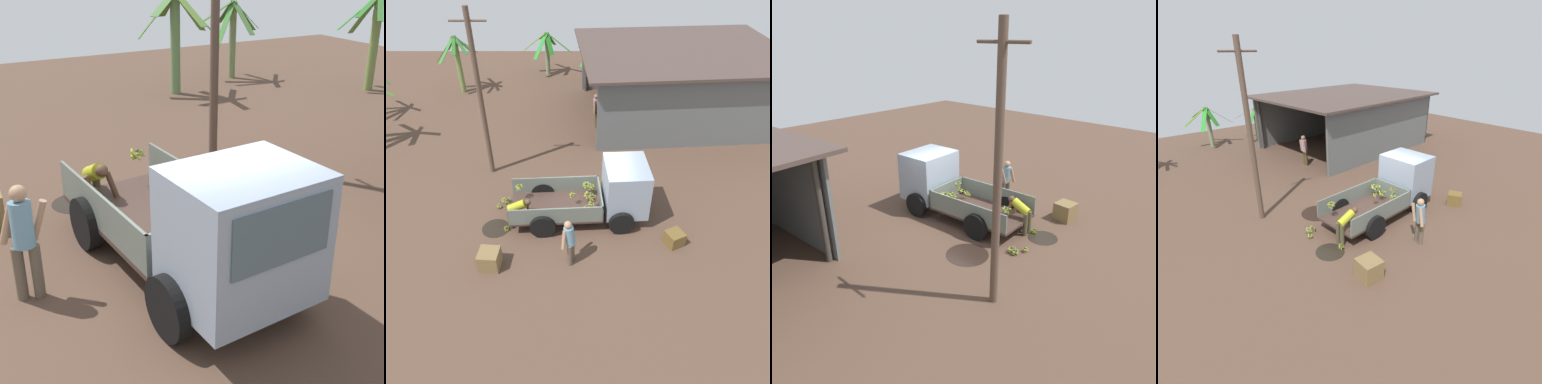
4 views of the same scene
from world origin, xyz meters
TOP-DOWN VIEW (x-y plane):
  - ground at (0.00, 0.00)m, footprint 36.00×36.00m
  - mud_patch_0 at (-3.33, -0.97)m, footprint 0.95×0.95m
  - mud_patch_1 at (-2.20, 1.39)m, footprint 1.27×1.27m
  - cargo_truck at (0.66, -0.26)m, footprint 4.75×2.26m
  - warehouse_shed at (5.04, 7.91)m, footprint 10.37×8.53m
  - utility_pole at (-4.04, 2.49)m, footprint 1.22×0.19m
  - banana_palm_0 at (0.66, 12.90)m, footprint 2.31×2.29m
  - banana_palm_3 at (-2.42, 13.42)m, footprint 2.93×2.28m
  - person_foreground_visitor at (-0.74, -2.45)m, footprint 0.48×0.69m
  - person_worker_loading at (-2.55, -0.83)m, footprint 0.83×0.66m
  - person_bystander_near_shed at (0.40, 6.36)m, footprint 0.37×0.66m
  - banana_bunch_on_ground_0 at (-2.93, -1.06)m, footprint 0.21×0.21m
  - banana_bunch_on_ground_1 at (-3.23, 0.43)m, footprint 0.24×0.25m
  - banana_bunch_on_ground_2 at (-3.11, 0.40)m, footprint 0.28×0.28m
  - banana_bunch_on_ground_3 at (-3.38, 0.11)m, footprint 0.21×0.21m
  - wooden_crate_0 at (-3.19, -2.64)m, footprint 0.67×0.67m
  - wooden_crate_1 at (2.67, -1.69)m, footprint 0.71×0.71m

SIDE VIEW (x-z plane):
  - ground at x=0.00m, z-range 0.00..0.00m
  - mud_patch_0 at x=-3.33m, z-range 0.00..0.01m
  - mud_patch_1 at x=-2.20m, z-range 0.00..0.01m
  - banana_bunch_on_ground_0 at x=-2.93m, z-range 0.01..0.17m
  - banana_bunch_on_ground_3 at x=-3.38m, z-range 0.01..0.17m
  - banana_bunch_on_ground_1 at x=-3.23m, z-range 0.01..0.20m
  - banana_bunch_on_ground_2 at x=-3.11m, z-range 0.02..0.24m
  - wooden_crate_1 at x=2.67m, z-range 0.00..0.49m
  - wooden_crate_0 at x=-3.19m, z-range 0.00..0.62m
  - person_worker_loading at x=-2.55m, z-range 0.14..1.31m
  - person_foreground_visitor at x=-0.74m, z-range 0.09..1.76m
  - person_bystander_near_shed at x=0.40m, z-range 0.09..1.79m
  - cargo_truck at x=0.66m, z-range 0.03..2.15m
  - banana_palm_0 at x=0.66m, z-range 0.05..2.32m
  - banana_palm_3 at x=-2.42m, z-range 0.12..2.69m
  - warehouse_shed at x=5.04m, z-range 0.82..4.16m
  - utility_pole at x=-4.04m, z-range 0.07..6.40m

